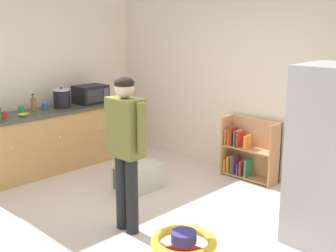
{
  "coord_description": "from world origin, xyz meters",
  "views": [
    {
      "loc": [
        3.4,
        -2.92,
        2.18
      ],
      "look_at": [
        0.07,
        0.57,
        1.02
      ],
      "focal_mm": 47.25,
      "sensor_mm": 36.0,
      "label": 1
    }
  ],
  "objects": [
    {
      "name": "banana_bunch",
      "position": [
        -2.07,
        -0.03,
        0.93
      ],
      "size": [
        0.15,
        0.16,
        0.04
      ],
      "color": "yellow",
      "rests_on": "kitchen_counter"
    },
    {
      "name": "bookshelf",
      "position": [
        0.11,
        2.14,
        0.36
      ],
      "size": [
        0.8,
        0.28,
        0.85
      ],
      "color": "tan",
      "rests_on": "ground"
    },
    {
      "name": "microwave",
      "position": [
        -2.22,
        1.2,
        1.04
      ],
      "size": [
        0.37,
        0.48,
        0.28
      ],
      "color": "black",
      "rests_on": "kitchen_counter"
    },
    {
      "name": "pet_carrier",
      "position": [
        -0.67,
        0.76,
        0.18
      ],
      "size": [
        0.42,
        0.55,
        0.36
      ],
      "color": "beige",
      "rests_on": "ground"
    },
    {
      "name": "back_wall",
      "position": [
        0.0,
        2.33,
        1.35
      ],
      "size": [
        5.2,
        0.06,
        2.7
      ],
      "primitive_type": "cube",
      "color": "silver",
      "rests_on": "ground"
    },
    {
      "name": "standing_person",
      "position": [
        0.11,
        -0.09,
        0.98
      ],
      "size": [
        0.57,
        0.22,
        1.64
      ],
      "color": "black",
      "rests_on": "ground"
    },
    {
      "name": "amber_bottle",
      "position": [
        -2.31,
        0.26,
        1.0
      ],
      "size": [
        0.07,
        0.07,
        0.25
      ],
      "color": "#9E661E",
      "rests_on": "kitchen_counter"
    },
    {
      "name": "red_cup",
      "position": [
        -2.14,
        -0.28,
        0.95
      ],
      "size": [
        0.08,
        0.08,
        0.09
      ],
      "primitive_type": "cylinder",
      "color": "red",
      "rests_on": "kitchen_counter"
    },
    {
      "name": "left_side_wall",
      "position": [
        -2.63,
        0.8,
        1.35
      ],
      "size": [
        0.06,
        2.99,
        2.7
      ],
      "primitive_type": "cube",
      "color": "#EEE1C8",
      "rests_on": "ground"
    },
    {
      "name": "ground_plane",
      "position": [
        0.0,
        0.0,
        0.0
      ],
      "size": [
        12.0,
        12.0,
        0.0
      ],
      "primitive_type": "plane",
      "color": "beige",
      "rests_on": "ground"
    },
    {
      "name": "kitchen_counter",
      "position": [
        -2.2,
        0.39,
        0.45
      ],
      "size": [
        0.65,
        2.24,
        0.9
      ],
      "color": "tan",
      "rests_on": "ground"
    },
    {
      "name": "crock_pot",
      "position": [
        -2.22,
        0.68,
        1.04
      ],
      "size": [
        0.25,
        0.25,
        0.31
      ],
      "color": "black",
      "rests_on": "kitchen_counter"
    },
    {
      "name": "refrigerator",
      "position": [
        1.75,
        1.12,
        0.89
      ],
      "size": [
        0.73,
        0.68,
        1.78
      ],
      "color": "#B7BABF",
      "rests_on": "ground"
    },
    {
      "name": "green_cup",
      "position": [
        -2.31,
        0.06,
        0.95
      ],
      "size": [
        0.08,
        0.08,
        0.09
      ],
      "primitive_type": "cylinder",
      "color": "green",
      "rests_on": "kitchen_counter"
    },
    {
      "name": "baby_walker",
      "position": [
        0.99,
        -0.19,
        0.16
      ],
      "size": [
        0.6,
        0.6,
        0.32
      ],
      "color": "red",
      "rests_on": "ground"
    },
    {
      "name": "blue_cup",
      "position": [
        -2.27,
        0.42,
        0.95
      ],
      "size": [
        0.08,
        0.08,
        0.09
      ],
      "primitive_type": "cylinder",
      "color": "blue",
      "rests_on": "kitchen_counter"
    }
  ]
}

